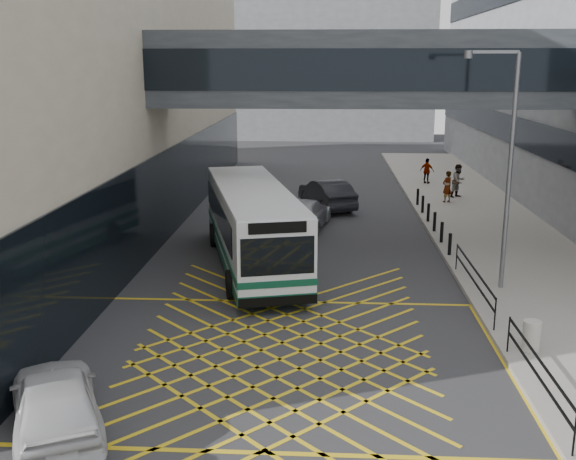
% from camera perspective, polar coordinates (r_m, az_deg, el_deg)
% --- Properties ---
extents(ground, '(120.00, 120.00, 0.00)m').
position_cam_1_polar(ground, '(18.45, -0.72, -10.89)').
color(ground, '#333335').
extents(building_far, '(28.00, 16.00, 18.00)m').
position_cam_1_polar(building_far, '(76.78, 0.90, 14.87)').
color(building_far, gray).
rests_on(building_far, ground).
extents(skybridge, '(20.00, 4.10, 3.00)m').
position_cam_1_polar(skybridge, '(28.77, 7.08, 13.34)').
color(skybridge, '#393E44').
rests_on(skybridge, ground).
extents(pavement, '(6.00, 54.00, 0.16)m').
position_cam_1_polar(pavement, '(33.55, 16.64, 0.13)').
color(pavement, gray).
rests_on(pavement, ground).
extents(box_junction, '(12.00, 9.00, 0.01)m').
position_cam_1_polar(box_junction, '(18.45, -0.72, -10.88)').
color(box_junction, gold).
rests_on(box_junction, ground).
extents(bus, '(5.23, 11.45, 3.13)m').
position_cam_1_polar(bus, '(26.24, -3.05, 0.54)').
color(bus, silver).
rests_on(bus, ground).
extents(car_white, '(3.81, 5.19, 1.53)m').
position_cam_1_polar(car_white, '(15.57, -19.07, -13.53)').
color(car_white, silver).
rests_on(car_white, ground).
extents(car_dark, '(3.73, 5.46, 1.59)m').
position_cam_1_polar(car_dark, '(36.98, 3.31, 3.08)').
color(car_dark, black).
rests_on(car_dark, ground).
extents(car_silver, '(2.89, 5.20, 1.53)m').
position_cam_1_polar(car_silver, '(32.34, 1.37, 1.47)').
color(car_silver, '#95989D').
rests_on(car_silver, ground).
extents(street_lamp, '(1.82, 0.34, 7.99)m').
position_cam_1_polar(street_lamp, '(23.64, 17.92, 5.89)').
color(street_lamp, slate).
rests_on(street_lamp, pavement).
extents(litter_bin, '(0.48, 0.48, 0.83)m').
position_cam_1_polar(litter_bin, '(19.60, 19.91, -8.40)').
color(litter_bin, '#ADA89E').
rests_on(litter_bin, pavement).
extents(kerb_railings, '(0.05, 12.54, 1.00)m').
position_cam_1_polar(kerb_railings, '(20.34, 17.31, -6.46)').
color(kerb_railings, black).
rests_on(kerb_railings, pavement).
extents(bollards, '(0.14, 10.14, 0.90)m').
position_cam_1_polar(bollards, '(32.89, 12.04, 1.10)').
color(bollards, black).
rests_on(bollards, pavement).
extents(pedestrian_a, '(0.85, 0.80, 1.75)m').
position_cam_1_polar(pedestrian_a, '(38.76, 13.32, 3.59)').
color(pedestrian_a, gray).
rests_on(pedestrian_a, pavement).
extents(pedestrian_b, '(1.07, 1.01, 1.91)m').
position_cam_1_polar(pedestrian_b, '(40.35, 14.23, 4.05)').
color(pedestrian_b, gray).
rests_on(pedestrian_b, pavement).
extents(pedestrian_c, '(1.05, 0.92, 1.62)m').
position_cam_1_polar(pedestrian_c, '(44.60, 11.69, 4.91)').
color(pedestrian_c, gray).
rests_on(pedestrian_c, pavement).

